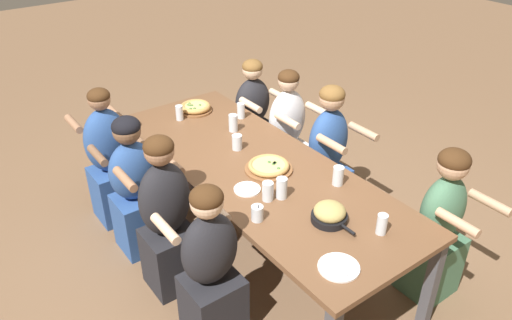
{
  "coord_description": "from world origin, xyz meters",
  "views": [
    {
      "loc": [
        2.48,
        -1.82,
        2.66
      ],
      "look_at": [
        0.0,
        0.0,
        0.81
      ],
      "focal_mm": 35.0,
      "sensor_mm": 36.0,
      "label": 1
    }
  ],
  "objects": [
    {
      "name": "drinking_glass_a",
      "position": [
        0.42,
        -0.1,
        0.84
      ],
      "size": [
        0.07,
        0.07,
        0.15
      ],
      "color": "silver",
      "rests_on": "dining_table"
    },
    {
      "name": "pizza_board_second",
      "position": [
        0.1,
        0.04,
        0.79
      ],
      "size": [
        0.34,
        0.34,
        0.06
      ],
      "color": "brown",
      "rests_on": "dining_table"
    },
    {
      "name": "diner_near_left",
      "position": [
        -1.05,
        -0.72,
        0.54
      ],
      "size": [
        0.51,
        0.4,
        1.19
      ],
      "rotation": [
        0.0,
        0.0,
        1.57
      ],
      "color": "#2D5193",
      "rests_on": "ground"
    },
    {
      "name": "drinking_glass_e",
      "position": [
        0.38,
        -0.19,
        0.82
      ],
      "size": [
        0.07,
        0.07,
        0.13
      ],
      "color": "silver",
      "rests_on": "dining_table"
    },
    {
      "name": "diner_far_left",
      "position": [
        -1.03,
        0.72,
        0.51
      ],
      "size": [
        0.51,
        0.4,
        1.12
      ],
      "rotation": [
        0.0,
        0.0,
        -1.57
      ],
      "color": "#232328",
      "rests_on": "ground"
    },
    {
      "name": "drinking_glass_b",
      "position": [
        -0.99,
        -0.08,
        0.82
      ],
      "size": [
        0.06,
        0.06,
        0.13
      ],
      "color": "silver",
      "rests_on": "dining_table"
    },
    {
      "name": "cocktail_glass_blue",
      "position": [
        0.51,
        -0.37,
        0.81
      ],
      "size": [
        0.08,
        0.08,
        0.12
      ],
      "color": "silver",
      "rests_on": "dining_table"
    },
    {
      "name": "skillet_bowl",
      "position": [
        0.78,
        -0.02,
        0.82
      ],
      "size": [
        0.33,
        0.23,
        0.12
      ],
      "color": "black",
      "rests_on": "dining_table"
    },
    {
      "name": "empty_plate_b",
      "position": [
        1.12,
        -0.26,
        0.77
      ],
      "size": [
        0.23,
        0.23,
        0.02
      ],
      "color": "white",
      "rests_on": "dining_table"
    },
    {
      "name": "drinking_glass_c",
      "position": [
        -0.29,
        0.03,
        0.82
      ],
      "size": [
        0.08,
        0.08,
        0.12
      ],
      "color": "silver",
      "rests_on": "dining_table"
    },
    {
      "name": "dining_table",
      "position": [
        0.0,
        0.0,
        0.7
      ],
      "size": [
        2.68,
        1.0,
        0.76
      ],
      "color": "brown",
      "rests_on": "ground"
    },
    {
      "name": "diner_near_center",
      "position": [
        -0.04,
        -0.72,
        0.56
      ],
      "size": [
        0.51,
        0.4,
        1.21
      ],
      "rotation": [
        0.0,
        0.0,
        1.57
      ],
      "color": "#232328",
      "rests_on": "ground"
    },
    {
      "name": "diner_near_midleft",
      "position": [
        -0.56,
        -0.72,
        0.53
      ],
      "size": [
        0.51,
        0.4,
        1.14
      ],
      "rotation": [
        0.0,
        0.0,
        1.57
      ],
      "color": "#2D5193",
      "rests_on": "ground"
    },
    {
      "name": "diner_near_midright",
      "position": [
        0.52,
        -0.72,
        0.53
      ],
      "size": [
        0.51,
        0.4,
        1.15
      ],
      "rotation": [
        0.0,
        0.0,
        1.57
      ],
      "color": "#232328",
      "rests_on": "ground"
    },
    {
      "name": "ground_plane",
      "position": [
        0.0,
        0.0,
        0.0
      ],
      "size": [
        18.0,
        18.0,
        0.0
      ],
      "primitive_type": "plane",
      "color": "brown",
      "rests_on": "ground"
    },
    {
      "name": "empty_plate_a",
      "position": [
        0.21,
        -0.23,
        0.77
      ],
      "size": [
        0.18,
        0.18,
        0.02
      ],
      "color": "white",
      "rests_on": "dining_table"
    },
    {
      "name": "drinking_glass_h",
      "position": [
        -0.71,
        0.36,
        0.82
      ],
      "size": [
        0.07,
        0.07,
        0.13
      ],
      "color": "silver",
      "rests_on": "dining_table"
    },
    {
      "name": "drinking_glass_d",
      "position": [
        1.05,
        0.15,
        0.82
      ],
      "size": [
        0.06,
        0.06,
        0.13
      ],
      "color": "silver",
      "rests_on": "dining_table"
    },
    {
      "name": "diner_far_midleft",
      "position": [
        -0.52,
        0.72,
        0.53
      ],
      "size": [
        0.51,
        0.4,
        1.17
      ],
      "rotation": [
        0.0,
        0.0,
        -1.57
      ],
      "color": "silver",
      "rests_on": "ground"
    },
    {
      "name": "diner_far_center",
      "position": [
        0.0,
        0.72,
        0.56
      ],
      "size": [
        0.51,
        0.4,
        1.21
      ],
      "rotation": [
        0.0,
        0.0,
        -1.57
      ],
      "color": "#2D5193",
      "rests_on": "ground"
    },
    {
      "name": "drinking_glass_g",
      "position": [
        0.52,
        0.31,
        0.83
      ],
      "size": [
        0.07,
        0.07,
        0.14
      ],
      "color": "silver",
      "rests_on": "dining_table"
    },
    {
      "name": "drinking_glass_f",
      "position": [
        -0.55,
        0.17,
        0.83
      ],
      "size": [
        0.07,
        0.07,
        0.14
      ],
      "color": "silver",
      "rests_on": "dining_table"
    },
    {
      "name": "pizza_board_main",
      "position": [
        -1.05,
        0.11,
        0.8
      ],
      "size": [
        0.29,
        0.29,
        0.07
      ],
      "color": "brown",
      "rests_on": "dining_table"
    },
    {
      "name": "diner_far_right",
      "position": [
        1.09,
        0.72,
        0.53
      ],
      "size": [
        0.51,
        0.4,
        1.15
      ],
      "rotation": [
        0.0,
        0.0,
        -1.57
      ],
      "color": "#477556",
      "rests_on": "ground"
    }
  ]
}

